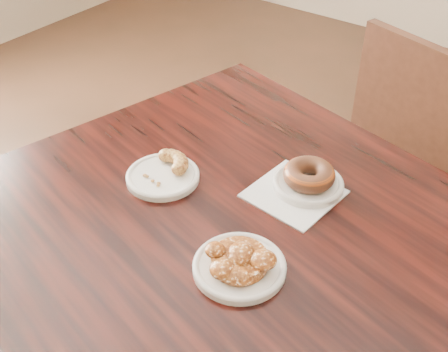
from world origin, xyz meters
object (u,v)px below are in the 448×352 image
Objects in this scene: cruller_fragment at (162,169)px; apple_fritter at (240,258)px; cafe_table at (218,335)px; glazed_donut at (309,174)px.

apple_fritter is at bearing -22.38° from cruller_fragment.
apple_fritter is 0.30m from cruller_fragment.
cafe_table is 0.44m from cruller_fragment.
apple_fritter is 1.28× the size of cruller_fragment.
apple_fritter reaches higher than cruller_fragment.
glazed_donut is (0.10, 0.18, 0.41)m from cafe_table.
cafe_table is 0.43m from apple_fritter.
apple_fritter is at bearing -86.30° from glazed_donut.
cruller_fragment is (-0.16, 0.03, 0.40)m from cafe_table.
cafe_table is 8.60× the size of cruller_fragment.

